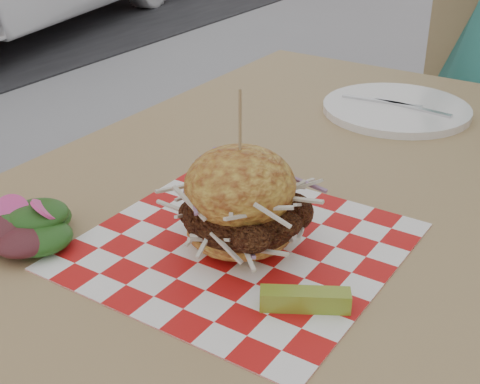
{
  "coord_description": "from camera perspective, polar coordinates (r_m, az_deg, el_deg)",
  "views": [
    {
      "loc": [
        0.49,
        -0.77,
        1.18
      ],
      "look_at": [
        0.11,
        -0.19,
        0.82
      ],
      "focal_mm": 50.0,
      "sensor_mm": 36.0,
      "label": 1
    }
  ],
  "objects": [
    {
      "name": "patio_table",
      "position": [
        1.03,
        5.76,
        -2.9
      ],
      "size": [
        0.8,
        1.2,
        0.75
      ],
      "color": "tan",
      "rests_on": "ground"
    },
    {
      "name": "pickle_spear",
      "position": [
        0.71,
        5.58,
        -9.12
      ],
      "size": [
        0.09,
        0.07,
        0.02
      ],
      "primitive_type": "cube",
      "rotation": [
        0.0,
        0.0,
        0.53
      ],
      "color": "olive",
      "rests_on": "paper_liner"
    },
    {
      "name": "place_setting",
      "position": [
        1.28,
        13.2,
        6.93
      ],
      "size": [
        0.27,
        0.27,
        0.02
      ],
      "color": "white",
      "rests_on": "patio_table"
    },
    {
      "name": "paper_liner",
      "position": [
        0.82,
        0.0,
        -4.6
      ],
      "size": [
        0.36,
        0.36,
        0.0
      ],
      "primitive_type": "cube",
      "color": "red",
      "rests_on": "patio_table"
    },
    {
      "name": "sandwich",
      "position": [
        0.79,
        -0.0,
        -1.14
      ],
      "size": [
        0.18,
        0.18,
        0.2
      ],
      "color": "gold",
      "rests_on": "paper_liner"
    },
    {
      "name": "side_salad",
      "position": [
        0.87,
        -17.62,
        -2.95
      ],
      "size": [
        0.14,
        0.13,
        0.05
      ],
      "color": "#3F1419",
      "rests_on": "patio_table"
    }
  ]
}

